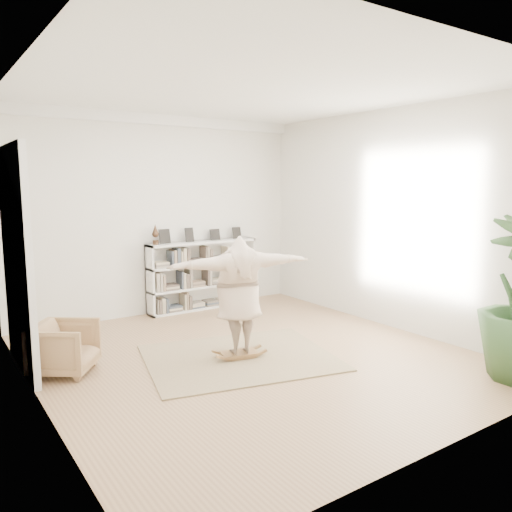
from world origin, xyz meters
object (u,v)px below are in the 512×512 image
Objects in this scene: armchair at (65,348)px; bookshelf at (203,276)px; rocker_board at (239,354)px; person at (239,292)px.

bookshelf is at bearing -20.09° from armchair.
rocker_board is 0.28× the size of person.
person is at bearing -108.57° from bookshelf.
armchair is 1.32× the size of rocker_board.
rocker_board is (2.11, -0.80, -0.26)m from armchair.
bookshelf is 2.95m from person.
armchair is at bearing 172.77° from rocker_board.
armchair is (-3.04, -1.99, -0.31)m from bookshelf.
armchair is 2.27m from rocker_board.
armchair is 2.33m from person.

